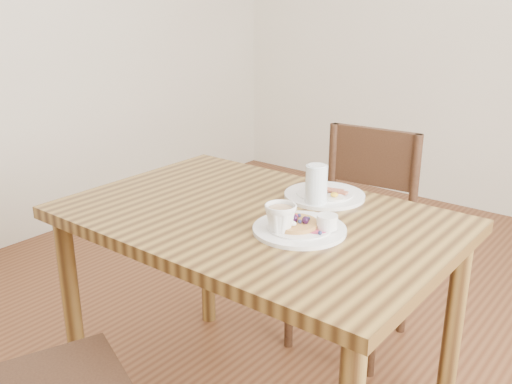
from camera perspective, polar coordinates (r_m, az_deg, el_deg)
dining_table at (r=1.81m, az=-0.00°, el=-5.04°), size 1.20×0.80×0.75m
chair_far at (r=2.37m, az=10.09°, el=-3.53°), size 0.46×0.46×0.88m
pancake_plate at (r=1.64m, az=4.56°, el=-3.51°), size 0.27×0.27×0.06m
breakfast_plate at (r=1.93m, az=6.75°, el=-0.16°), size 0.27×0.27×0.04m
teacup_saucer at (r=1.60m, az=2.46°, el=-2.94°), size 0.14×0.14×0.09m
water_glass at (r=1.82m, az=6.05°, el=0.59°), size 0.07×0.07×0.14m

